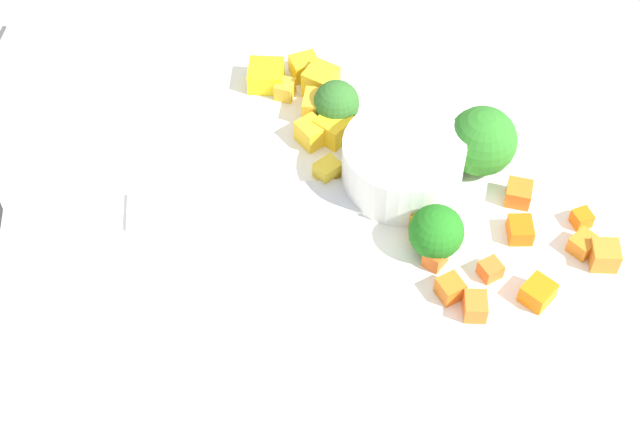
{
  "coord_description": "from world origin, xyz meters",
  "views": [
    {
      "loc": [
        0.04,
        -0.34,
        0.46
      ],
      "look_at": [
        0.0,
        0.0,
        0.02
      ],
      "focal_mm": 54.43,
      "sensor_mm": 36.0,
      "label": 1
    }
  ],
  "objects": [
    {
      "name": "broccoli_floret_1",
      "position": [
        0.09,
        0.06,
        0.03
      ],
      "size": [
        0.04,
        0.04,
        0.04
      ],
      "color": "#8FBD55",
      "rests_on": "cutting_board"
    },
    {
      "name": "pepper_dice_2",
      "position": [
        -0.03,
        0.12,
        0.02
      ],
      "size": [
        0.02,
        0.02,
        0.01
      ],
      "primitive_type": "cube",
      "rotation": [
        0.0,
        0.0,
        0.49
      ],
      "color": "yellow",
      "rests_on": "cutting_board"
    },
    {
      "name": "pepper_dice_5",
      "position": [
        -0.0,
        0.04,
        0.02
      ],
      "size": [
        0.02,
        0.02,
        0.01
      ],
      "primitive_type": "cube",
      "rotation": [
        0.0,
        0.0,
        0.83
      ],
      "color": "yellow",
      "rests_on": "cutting_board"
    },
    {
      "name": "carrot_dice_3",
      "position": [
        0.1,
        -0.02,
        0.02
      ],
      "size": [
        0.02,
        0.02,
        0.01
      ],
      "primitive_type": "cube",
      "rotation": [
        0.0,
        0.0,
        0.64
      ],
      "color": "orange",
      "rests_on": "cutting_board"
    },
    {
      "name": "ground_plane",
      "position": [
        0.0,
        0.0,
        0.0
      ],
      "size": [
        4.0,
        4.0,
        0.0
      ],
      "primitive_type": "plane",
      "color": "#999692"
    },
    {
      "name": "pepper_dice_4",
      "position": [
        -0.05,
        0.11,
        0.02
      ],
      "size": [
        0.02,
        0.02,
        0.01
      ],
      "primitive_type": "cube",
      "rotation": [
        0.0,
        0.0,
        1.64
      ],
      "color": "yellow",
      "rests_on": "cutting_board"
    },
    {
      "name": "pepper_dice_0",
      "position": [
        -0.01,
        0.09,
        0.02
      ],
      "size": [
        0.02,
        0.02,
        0.02
      ],
      "primitive_type": "cube",
      "rotation": [
        0.0,
        0.0,
        3.12
      ],
      "color": "yellow",
      "rests_on": "cutting_board"
    },
    {
      "name": "broccoli_floret_2",
      "position": [
        0.07,
        -0.01,
        0.03
      ],
      "size": [
        0.03,
        0.03,
        0.03
      ],
      "color": "#89B068",
      "rests_on": "cutting_board"
    },
    {
      "name": "cutting_board",
      "position": [
        0.0,
        0.0,
        0.01
      ],
      "size": [
        0.48,
        0.31,
        0.01
      ],
      "primitive_type": "cube",
      "color": "white",
      "rests_on": "ground_plane"
    },
    {
      "name": "carrot_dice_2",
      "position": [
        0.12,
        0.03,
        0.02
      ],
      "size": [
        0.02,
        0.02,
        0.01
      ],
      "primitive_type": "cube",
      "rotation": [
        0.0,
        0.0,
        3.02
      ],
      "color": "orange",
      "rests_on": "cutting_board"
    },
    {
      "name": "broccoli_floret_0",
      "position": [
        0.0,
        0.08,
        0.03
      ],
      "size": [
        0.03,
        0.03,
        0.03
      ],
      "color": "#91B25D",
      "rests_on": "cutting_board"
    },
    {
      "name": "carrot_dice_6",
      "position": [
        0.06,
        -0.0,
        0.02
      ],
      "size": [
        0.02,
        0.02,
        0.01
      ],
      "primitive_type": "cube",
      "rotation": [
        0.0,
        0.0,
        2.07
      ],
      "color": "orange",
      "rests_on": "cutting_board"
    },
    {
      "name": "pepper_dice_1",
      "position": [
        -0.04,
        0.1,
        0.02
      ],
      "size": [
        0.01,
        0.01,
        0.01
      ],
      "primitive_type": "cube",
      "rotation": [
        0.0,
        0.0,
        1.4
      ],
      "color": "yellow",
      "rests_on": "cutting_board"
    },
    {
      "name": "carrot_dice_10",
      "position": [
        0.16,
        -0.01,
        0.02
      ],
      "size": [
        0.02,
        0.02,
        0.01
      ],
      "primitive_type": "cube",
      "rotation": [
        0.0,
        0.0,
        0.08
      ],
      "color": "orange",
      "rests_on": "cutting_board"
    },
    {
      "name": "carrot_dice_7",
      "position": [
        0.08,
        -0.04,
        0.02
      ],
      "size": [
        0.02,
        0.02,
        0.01
      ],
      "primitive_type": "cube",
      "rotation": [
        0.0,
        0.0,
        0.62
      ],
      "color": "orange",
      "rests_on": "cutting_board"
    },
    {
      "name": "carrot_dice_9",
      "position": [
        0.12,
        0.01,
        0.02
      ],
      "size": [
        0.02,
        0.02,
        0.01
      ],
      "primitive_type": "cube",
      "rotation": [
        0.0,
        0.0,
        0.14
      ],
      "color": "orange",
      "rests_on": "cutting_board"
    },
    {
      "name": "carrot_dice_0",
      "position": [
        0.13,
        -0.04,
        0.02
      ],
      "size": [
        0.02,
        0.02,
        0.01
      ],
      "primitive_type": "cube",
      "rotation": [
        0.0,
        0.0,
        0.96
      ],
      "color": "orange",
      "rests_on": "cutting_board"
    },
    {
      "name": "carrot_dice_8",
      "position": [
        0.15,
        -0.0,
        0.02
      ],
      "size": [
        0.02,
        0.02,
        0.01
      ],
      "primitive_type": "cube",
      "rotation": [
        0.0,
        0.0,
        2.45
      ],
      "color": "orange",
      "rests_on": "cutting_board"
    },
    {
      "name": "carrot_dice_5",
      "position": [
        0.09,
        -0.05,
        0.02
      ],
      "size": [
        0.01,
        0.02,
        0.01
      ],
      "primitive_type": "cube",
      "rotation": [
        0.0,
        0.0,
        1.65
      ],
      "color": "orange",
      "rests_on": "cutting_board"
    },
    {
      "name": "pepper_dice_3",
      "position": [
        -0.0,
        0.07,
        0.02
      ],
      "size": [
        0.03,
        0.03,
        0.02
      ],
      "primitive_type": "cube",
      "rotation": [
        0.0,
        0.0,
        2.56
      ],
      "color": "yellow",
      "rests_on": "cutting_board"
    },
    {
      "name": "chef_knife",
      "position": [
        -0.17,
        -0.02,
        0.02
      ],
      "size": [
        0.3,
        0.09,
        0.02
      ],
      "rotation": [
        0.0,
        0.0,
        0.21
      ],
      "color": "silver",
      "rests_on": "cutting_board"
    },
    {
      "name": "carrot_dice_4",
      "position": [
        0.07,
        -0.02,
        0.02
      ],
      "size": [
        0.02,
        0.02,
        0.01
      ],
      "primitive_type": "cube",
      "rotation": [
        0.0,
        0.0,
        1.04
      ],
      "color": "orange",
      "rests_on": "cutting_board"
    },
    {
      "name": "prep_bowl",
      "position": [
        0.04,
        0.04,
        0.03
      ],
      "size": [
        0.07,
        0.07,
        0.03
      ],
      "primitive_type": "cylinder",
      "color": "white",
      "rests_on": "cutting_board"
    },
    {
      "name": "pepper_dice_6",
      "position": [
        -0.01,
        0.11,
        0.02
      ],
      "size": [
        0.02,
        0.03,
        0.02
      ],
      "primitive_type": "cube",
      "rotation": [
        0.0,
        0.0,
        2.72
      ],
      "color": "yellow",
      "rests_on": "cutting_board"
    },
    {
      "name": "pepper_dice_7",
      "position": [
        -0.01,
        0.06,
        0.02
      ],
      "size": [
        0.02,
        0.02,
        0.02
      ],
      "primitive_type": "cube",
      "rotation": [
        0.0,
        0.0,
        2.36
      ],
      "color": "yellow",
      "rests_on": "cutting_board"
    },
    {
      "name": "carrot_dice_1",
      "position": [
        0.15,
        0.02,
        0.02
      ],
      "size": [
        0.01,
        0.01,
        0.01
      ],
      "primitive_type": "cube",
      "rotation": [
        0.0,
        0.0,
        0.5
      ],
      "color": "orange",
      "rests_on": "cutting_board"
    }
  ]
}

